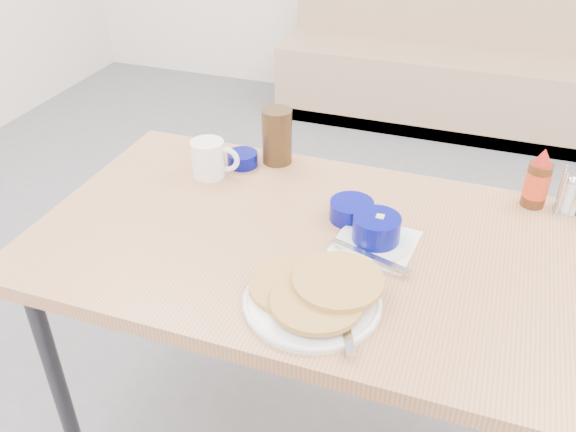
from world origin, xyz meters
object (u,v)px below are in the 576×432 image
(pancake_plate, at_px, (314,295))
(grits_setting, at_px, (376,233))
(creamer_bowl, at_px, (243,159))
(amber_tumbler, at_px, (277,136))
(coffee_mug, at_px, (210,158))
(booth_bench, at_px, (440,64))
(syrup_bottle, at_px, (537,181))
(butter_bowl, at_px, (352,211))
(dining_table, at_px, (319,260))

(pancake_plate, bearing_deg, grits_setting, 73.33)
(creamer_bowl, xyz_separation_m, amber_tumbler, (0.09, 0.06, 0.06))
(creamer_bowl, bearing_deg, coffee_mug, -125.61)
(booth_bench, xyz_separation_m, syrup_bottle, (0.48, -2.19, 0.48))
(pancake_plate, relative_size, amber_tumbler, 1.77)
(booth_bench, bearing_deg, creamer_bowl, -98.20)
(coffee_mug, xyz_separation_m, butter_bowl, (0.43, -0.08, -0.03))
(booth_bench, bearing_deg, amber_tumbler, -96.15)
(pancake_plate, xyz_separation_m, creamer_bowl, (-0.38, 0.51, -0.00))
(booth_bench, relative_size, coffee_mug, 13.91)
(booth_bench, distance_m, amber_tumbler, 2.26)
(booth_bench, height_order, butter_bowl, booth_bench)
(pancake_plate, relative_size, coffee_mug, 2.12)
(pancake_plate, distance_m, grits_setting, 0.26)
(booth_bench, bearing_deg, dining_table, -90.00)
(pancake_plate, distance_m, amber_tumbler, 0.64)
(booth_bench, relative_size, syrup_bottle, 11.58)
(dining_table, relative_size, butter_bowl, 12.58)
(butter_bowl, relative_size, syrup_bottle, 0.68)
(booth_bench, bearing_deg, pancake_plate, -88.86)
(syrup_bottle, bearing_deg, pancake_plate, -127.14)
(dining_table, bearing_deg, coffee_mug, 152.81)
(booth_bench, distance_m, creamer_bowl, 2.31)
(dining_table, relative_size, pancake_plate, 4.82)
(booth_bench, height_order, amber_tumbler, booth_bench)
(dining_table, xyz_separation_m, syrup_bottle, (0.48, 0.34, 0.13))
(grits_setting, xyz_separation_m, creamer_bowl, (-0.45, 0.26, -0.01))
(booth_bench, relative_size, butter_bowl, 17.07)
(booth_bench, distance_m, pancake_plate, 2.79)
(dining_table, relative_size, coffee_mug, 10.25)
(coffee_mug, bearing_deg, syrup_bottle, 9.30)
(dining_table, bearing_deg, grits_setting, 11.94)
(booth_bench, xyz_separation_m, butter_bowl, (0.05, -2.42, 0.43))
(grits_setting, distance_m, amber_tumbler, 0.48)
(pancake_plate, relative_size, syrup_bottle, 1.77)
(amber_tumbler, bearing_deg, butter_bowl, -38.35)
(amber_tumbler, distance_m, syrup_bottle, 0.72)
(booth_bench, height_order, coffee_mug, booth_bench)
(booth_bench, relative_size, creamer_bowl, 21.33)
(creamer_bowl, bearing_deg, dining_table, -41.24)
(booth_bench, xyz_separation_m, pancake_plate, (0.06, -2.76, 0.43))
(coffee_mug, xyz_separation_m, creamer_bowl, (0.06, 0.09, -0.03))
(dining_table, bearing_deg, creamer_bowl, 138.76)
(dining_table, bearing_deg, butter_bowl, 67.47)
(booth_bench, xyz_separation_m, dining_table, (0.00, -2.53, 0.35))
(syrup_bottle, bearing_deg, coffee_mug, -170.70)
(pancake_plate, height_order, creamer_bowl, pancake_plate)
(creamer_bowl, relative_size, butter_bowl, 0.80)
(coffee_mug, height_order, syrup_bottle, syrup_bottle)
(pancake_plate, xyz_separation_m, grits_setting, (0.07, 0.25, 0.01))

